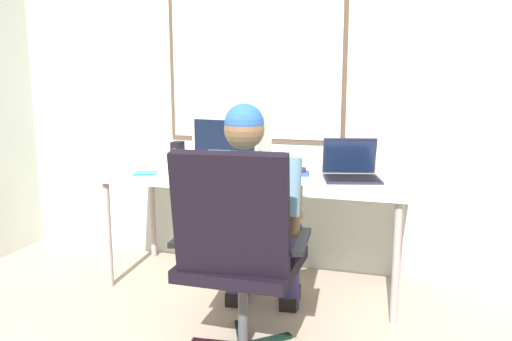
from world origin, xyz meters
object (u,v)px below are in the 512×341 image
Objects in this scene: book_stack at (294,172)px; cd_case at (146,173)px; wine_glass at (282,166)px; desk_speaker at (178,154)px; desk at (255,184)px; person_seated at (251,216)px; laptop at (351,168)px; crt_monitor at (232,141)px; office_chair at (237,245)px.

book_stack is 0.94m from cd_case.
desk_speaker is at bearing 160.83° from wine_glass.
person_seated is (0.17, -0.62, -0.03)m from desk.
laptop is 2.22× the size of cd_case.
desk_speaker is at bearing 161.88° from crt_monitor.
book_stack is at bearing -4.17° from desk_speaker.
person_seated reaches higher than office_chair.
laptop is at bearing -3.12° from desk_speaker.
cd_case is at bearing -106.71° from desk_speaker.
person_seated reaches higher than cd_case.
person_seated reaches higher than book_stack.
crt_monitor is 2.65× the size of cd_case.
desk is at bearing -159.39° from book_stack.
crt_monitor is at bearing -18.12° from desk_speaker.
desk_speaker is (-1.18, 0.06, 0.02)m from laptop.
desk_speaker is at bearing 73.29° from cd_case.
desk is 4.02× the size of crt_monitor.
desk is 0.60m from laptop.
person_seated is at bearing -120.50° from laptop.
desk is at bearing -0.05° from crt_monitor.
laptop is (0.42, 0.71, 0.15)m from person_seated.
wine_glass is at bearing -95.60° from book_stack.
desk is 0.70m from cd_case.
desk_speaker is (-0.80, 0.28, -0.01)m from wine_glass.
person_seated reaches higher than laptop.
wine_glass is at bearing -150.18° from laptop.
person_seated is (-0.03, 0.29, 0.06)m from office_chair.
desk is at bearing 147.18° from wine_glass.
laptop is at bearing -0.66° from book_stack.
person_seated is 0.76m from crt_monitor.
desk is at bearing 104.92° from person_seated.
wine_glass is at bearing 85.28° from person_seated.
person_seated is at bearing 95.19° from office_chair.
office_chair is (0.19, -0.91, -0.09)m from desk.
crt_monitor is (-0.34, 0.91, 0.35)m from office_chair.
person_seated is at bearing -63.04° from crt_monitor.
desk is 0.63m from desk_speaker.
crt_monitor is at bearing 15.38° from cd_case.
desk_speaker reaches higher than cd_case.
crt_monitor is 3.45× the size of wine_glass.
laptop is (0.39, 0.99, 0.21)m from office_chair.
office_chair is 0.85× the size of person_seated.
cd_case is at bearing 150.71° from person_seated.
office_chair is 1.09m from laptop.
person_seated reaches higher than desk.
cd_case is (-0.89, -0.01, -0.09)m from wine_glass.
wine_glass is at bearing 88.92° from office_chair.
book_stack is at bearing 179.34° from laptop.
person_seated reaches higher than crt_monitor.
crt_monitor is at bearing -167.27° from book_stack.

